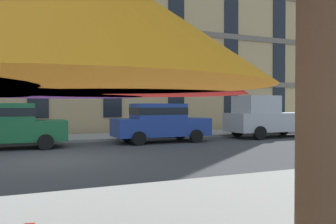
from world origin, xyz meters
The scene contains 5 objects.
ground_plane centered at (0.00, 0.00, 0.00)m, with size 120.00×120.00×0.00m, color #38383A.
sidewalk_far centered at (0.00, 6.80, 0.06)m, with size 56.00×3.60×0.12m, color gray.
sedan_green centered at (-1.44, 3.70, 0.95)m, with size 4.40×1.98×1.78m.
sedan_blue centered at (5.02, 3.70, 0.95)m, with size 4.40×1.98×1.78m.
pickup_silver_midblock centered at (11.29, 3.70, 1.03)m, with size 5.10×2.12×2.20m.
Camera 1 is at (-0.94, -11.11, 1.69)m, focal length 37.10 mm.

